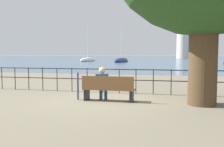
{
  "coord_description": "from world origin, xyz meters",
  "views": [
    {
      "loc": [
        2.15,
        -8.5,
        1.65
      ],
      "look_at": [
        0.0,
        0.5,
        0.94
      ],
      "focal_mm": 40.0,
      "sensor_mm": 36.0,
      "label": 1
    }
  ],
  "objects_px": {
    "sailboat_2": "(88,60)",
    "sailboat_4": "(200,64)",
    "park_bench": "(108,89)",
    "seated_person_left": "(102,82)",
    "closed_umbrella": "(78,84)",
    "sailboat_0": "(121,61)",
    "harbor_lighthouse": "(183,38)"
  },
  "relations": [
    {
      "from": "sailboat_2",
      "to": "sailboat_4",
      "type": "height_order",
      "value": "sailboat_2"
    },
    {
      "from": "park_bench",
      "to": "sailboat_2",
      "type": "bearing_deg",
      "value": 109.74
    },
    {
      "from": "seated_person_left",
      "to": "closed_umbrella",
      "type": "relative_size",
      "value": 1.15
    },
    {
      "from": "sailboat_0",
      "to": "sailboat_2",
      "type": "bearing_deg",
      "value": 163.3
    },
    {
      "from": "sailboat_2",
      "to": "sailboat_4",
      "type": "distance_m",
      "value": 31.24
    },
    {
      "from": "seated_person_left",
      "to": "sailboat_4",
      "type": "bearing_deg",
      "value": 77.26
    },
    {
      "from": "closed_umbrella",
      "to": "sailboat_0",
      "type": "height_order",
      "value": "sailboat_0"
    },
    {
      "from": "closed_umbrella",
      "to": "sailboat_4",
      "type": "height_order",
      "value": "sailboat_4"
    },
    {
      "from": "sailboat_2",
      "to": "closed_umbrella",
      "type": "bearing_deg",
      "value": -66.27
    },
    {
      "from": "seated_person_left",
      "to": "harbor_lighthouse",
      "type": "bearing_deg",
      "value": 86.16
    },
    {
      "from": "closed_umbrella",
      "to": "sailboat_4",
      "type": "relative_size",
      "value": 0.14
    },
    {
      "from": "sailboat_4",
      "to": "sailboat_2",
      "type": "bearing_deg",
      "value": 156.11
    },
    {
      "from": "closed_umbrella",
      "to": "sailboat_2",
      "type": "distance_m",
      "value": 51.04
    },
    {
      "from": "sailboat_0",
      "to": "harbor_lighthouse",
      "type": "bearing_deg",
      "value": 84.42
    },
    {
      "from": "sailboat_2",
      "to": "sailboat_4",
      "type": "bearing_deg",
      "value": -36.31
    },
    {
      "from": "sailboat_2",
      "to": "harbor_lighthouse",
      "type": "height_order",
      "value": "harbor_lighthouse"
    },
    {
      "from": "seated_person_left",
      "to": "harbor_lighthouse",
      "type": "relative_size",
      "value": 0.06
    },
    {
      "from": "park_bench",
      "to": "harbor_lighthouse",
      "type": "relative_size",
      "value": 0.1
    },
    {
      "from": "park_bench",
      "to": "sailboat_2",
      "type": "relative_size",
      "value": 0.18
    },
    {
      "from": "park_bench",
      "to": "seated_person_left",
      "type": "xyz_separation_m",
      "value": [
        -0.24,
        0.08,
        0.23
      ]
    },
    {
      "from": "sailboat_2",
      "to": "harbor_lighthouse",
      "type": "distance_m",
      "value": 61.53
    },
    {
      "from": "sailboat_4",
      "to": "sailboat_0",
      "type": "bearing_deg",
      "value": 148.7
    },
    {
      "from": "closed_umbrella",
      "to": "harbor_lighthouse",
      "type": "relative_size",
      "value": 0.05
    },
    {
      "from": "park_bench",
      "to": "seated_person_left",
      "type": "relative_size",
      "value": 1.53
    },
    {
      "from": "sailboat_0",
      "to": "sailboat_4",
      "type": "height_order",
      "value": "sailboat_0"
    },
    {
      "from": "sailboat_0",
      "to": "sailboat_4",
      "type": "distance_m",
      "value": 21.81
    },
    {
      "from": "seated_person_left",
      "to": "harbor_lighthouse",
      "type": "distance_m",
      "value": 104.86
    },
    {
      "from": "closed_umbrella",
      "to": "sailboat_2",
      "type": "xyz_separation_m",
      "value": [
        -16.22,
        48.39,
        -0.27
      ]
    },
    {
      "from": "park_bench",
      "to": "sailboat_2",
      "type": "xyz_separation_m",
      "value": [
        -17.38,
        48.45,
        -0.12
      ]
    },
    {
      "from": "closed_umbrella",
      "to": "sailboat_0",
      "type": "distance_m",
      "value": 44.7
    },
    {
      "from": "sailboat_2",
      "to": "sailboat_0",
      "type": "bearing_deg",
      "value": -20.0
    },
    {
      "from": "sailboat_0",
      "to": "park_bench",
      "type": "bearing_deg",
      "value": -70.85
    }
  ]
}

